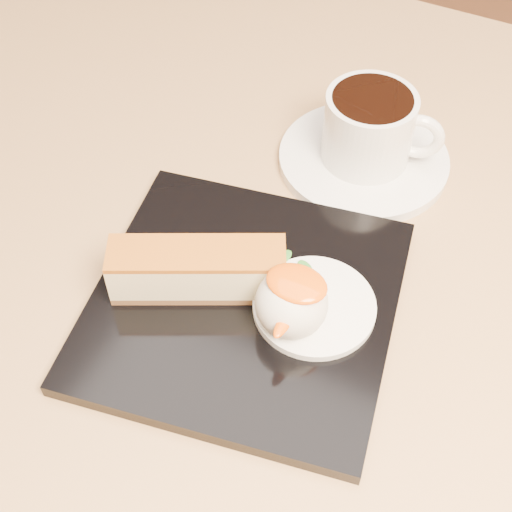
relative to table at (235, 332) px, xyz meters
The scene contains 9 objects.
table is the anchor object (origin of this frame).
dessert_plate 0.18m from the table, 54.77° to the right, with size 0.22×0.22×0.01m, color black.
cheesecake 0.20m from the table, 80.36° to the right, with size 0.13×0.09×0.04m.
cream_smear 0.20m from the table, 28.06° to the right, with size 0.09×0.09×0.01m, color white.
ice_cream_scoop 0.22m from the table, 39.48° to the right, with size 0.05×0.05×0.05m, color white.
mango_sauce 0.24m from the table, 38.05° to the right, with size 0.04×0.03×0.01m, color #FA5C07.
mint_sprig 0.19m from the table, 21.51° to the right, with size 0.04×0.03×0.00m.
saucer 0.21m from the table, 59.96° to the left, with size 0.15×0.15×0.01m, color white.
coffee_cup 0.24m from the table, 59.36° to the left, with size 0.10×0.08×0.06m.
Camera 1 is at (0.19, -0.34, 1.16)m, focal length 50.00 mm.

